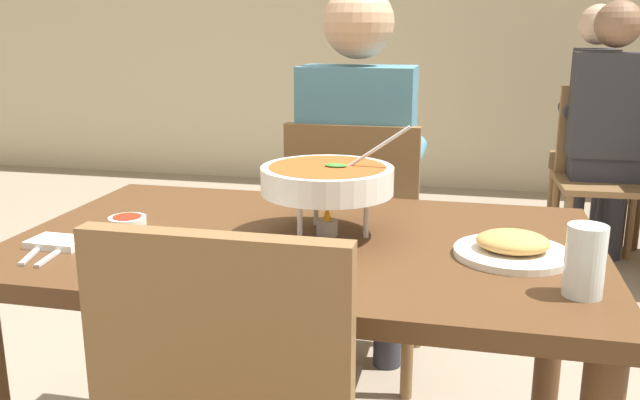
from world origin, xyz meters
TOP-DOWN VIEW (x-y plane):
  - dining_table_main at (0.00, 0.00)m, footprint 1.30×0.80m
  - chair_diner_main at (-0.00, 0.69)m, footprint 0.44×0.44m
  - diner_main at (0.00, 0.72)m, footprint 0.40×0.45m
  - curry_bowl at (0.04, 0.03)m, footprint 0.33×0.30m
  - rice_plate at (-0.12, -0.24)m, footprint 0.24×0.24m
  - appetizer_plate at (0.45, -0.03)m, footprint 0.24×0.24m
  - sauce_dish at (-0.44, 0.00)m, footprint 0.09×0.09m
  - napkin_folded at (-0.51, -0.18)m, footprint 0.12×0.08m
  - fork_utensil at (-0.53, -0.23)m, footprint 0.06×0.17m
  - spoon_utensil at (-0.48, -0.23)m, footprint 0.03×0.17m
  - drink_glass at (0.56, -0.22)m, footprint 0.07×0.07m
  - chair_bg_middle at (1.12, 2.65)m, footprint 0.49×0.49m
  - chair_bg_right at (1.00, 2.13)m, footprint 0.46×0.46m
  - patron_bg_middle at (1.04, 2.66)m, footprint 0.45×0.40m
  - patron_bg_right at (1.00, 2.12)m, footprint 0.40×0.45m

SIDE VIEW (x-z plane):
  - chair_diner_main at x=0.00m, z-range 0.06..0.96m
  - chair_bg_middle at x=1.12m, z-range 0.06..0.96m
  - chair_bg_right at x=1.00m, z-range 0.06..0.96m
  - dining_table_main at x=0.00m, z-range 0.25..0.98m
  - fork_utensil at x=-0.53m, z-range 0.73..0.73m
  - spoon_utensil at x=-0.48m, z-range 0.73..0.73m
  - napkin_folded at x=-0.51m, z-range 0.72..0.74m
  - sauce_dish at x=-0.44m, z-range 0.72..0.75m
  - rice_plate at x=-0.12m, z-range 0.72..0.77m
  - appetizer_plate at x=0.45m, z-range 0.72..0.77m
  - diner_main at x=0.00m, z-range 0.09..1.40m
  - patron_bg_middle at x=1.04m, z-range 0.09..1.40m
  - patron_bg_right at x=1.00m, z-range 0.09..1.40m
  - drink_glass at x=0.56m, z-range 0.72..0.85m
  - curry_bowl at x=0.04m, z-range 0.72..0.98m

